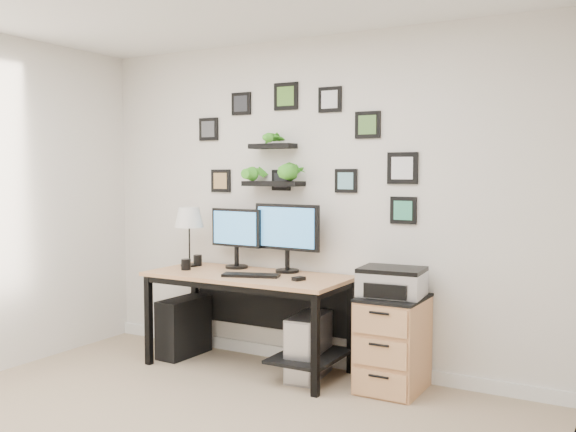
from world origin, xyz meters
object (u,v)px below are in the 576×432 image
Objects in this scene: file_cabinet at (393,343)px; desk at (254,289)px; monitor_right at (287,232)px; table_lamp at (189,219)px; pc_tower_grey at (308,346)px; monitor_left at (236,233)px; printer at (392,282)px; mug at (186,264)px; pc_tower_black at (184,327)px.

desk is at bearing -177.04° from file_cabinet.
desk is at bearing -135.20° from monitor_right.
table_lamp is 1.49m from pc_tower_grey.
monitor_left is 0.99× the size of table_lamp.
printer is at bearing 3.51° from desk.
mug is (-0.77, -0.30, -0.28)m from monitor_right.
mug is at bearing -169.47° from desk.
printer is (1.82, 0.06, 0.53)m from pc_tower_black.
pc_tower_grey is 0.65m from file_cabinet.
desk is 3.31× the size of pc_tower_black.
pc_tower_black reaches higher than pc_tower_grey.
monitor_left is 0.48m from mug.
printer is at bearing 6.01° from pc_tower_grey.
table_lamp reaches higher than mug.
pc_tower_grey is at bearing -175.01° from file_cabinet.
monitor_right is 0.98m from printer.
desk is 2.74× the size of monitor_right.
printer is at bearing 144.12° from file_cabinet.
mug is (0.11, -0.19, -0.36)m from table_lamp.
mug reaches higher than pc_tower_black.
pc_tower_grey is at bearing -173.99° from printer.
printer is (1.81, -0.01, -0.38)m from table_lamp.
desk is 2.39× the size of file_cabinet.
table_lamp is at bearing 179.41° from file_cabinet.
monitor_right is at bearing 21.01° from mug.
pc_tower_grey is (1.07, 0.11, -0.56)m from mug.
pc_tower_black is (-0.42, -0.17, -0.80)m from monitor_left.
pc_tower_grey is (0.77, -0.17, -0.80)m from monitor_left.
file_cabinet is at bearing 2.96° from desk.
pc_tower_grey is at bearing 5.91° from mug.
mug is 0.19× the size of printer.
file_cabinet reaches higher than pc_tower_black.
desk is at bearing 1.94° from pc_tower_black.
pc_tower_grey is (1.18, -0.08, -0.91)m from table_lamp.
table_lamp is 5.64× the size of mug.
printer is at bearing 5.95° from mug.
file_cabinet is (0.94, -0.13, -0.74)m from monitor_right.
file_cabinet is (1.13, 0.06, -0.29)m from desk.
monitor_left reaches higher than pc_tower_black.
monitor_left is 1.12m from pc_tower_grey.
monitor_right is at bearing 7.19° from table_lamp.
pc_tower_black is 0.97× the size of pc_tower_grey.
mug is at bearing -174.09° from pc_tower_grey.
table_lamp is 1.99m from file_cabinet.
printer reaches higher than pc_tower_grey.
printer is at bearing -4.29° from monitor_left.
table_lamp is at bearing -166.85° from monitor_left.
desk reaches higher than pc_tower_grey.
desk is 3.43× the size of printer.
file_cabinet is (1.82, -0.02, -0.82)m from table_lamp.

